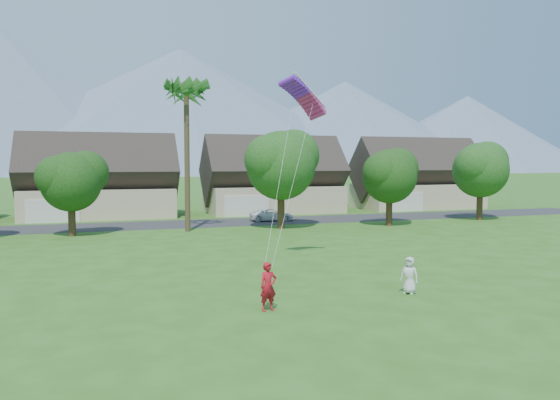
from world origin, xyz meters
name	(u,v)px	position (x,y,z in m)	size (l,w,h in m)	color
ground	(370,328)	(0.00, 0.00, 0.00)	(500.00, 500.00, 0.00)	#2D6019
street	(200,223)	(0.00, 34.00, 0.01)	(90.00, 7.00, 0.01)	#2D2D30
kite_flyer	(268,287)	(-2.71, 3.21, 0.95)	(0.69, 0.45, 1.90)	#B31421
watcher	(409,275)	(3.97, 3.92, 0.81)	(0.80, 0.52, 1.63)	silver
parked_car	(272,215)	(7.02, 34.00, 0.59)	(1.97, 4.26, 1.19)	white
mountain_ridge	(141,114)	(10.40, 260.00, 29.07)	(540.00, 240.00, 70.00)	slate
houses_row	(190,183)	(0.49, 42.99, 3.44)	(72.75, 8.19, 8.86)	beige
tree_row	(199,173)	(-1.14, 27.92, 4.89)	(62.27, 6.67, 8.45)	#47301C
fan_palm	(186,88)	(-2.00, 28.50, 11.80)	(3.00, 3.00, 13.80)	#4C3D26
parafoil_kite	(303,95)	(2.03, 12.04, 9.49)	(3.51, 1.62, 0.50)	#771BD1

